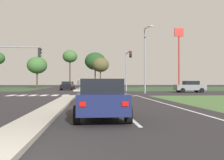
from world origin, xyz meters
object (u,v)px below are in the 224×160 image
treeline_second (37,65)px  treeline_third (70,57)px  treeline_fifth (100,65)px  traffic_signal_near_left (13,60)px  car_beige_second (101,87)px  car_grey_sixth (190,87)px  pedestrian_at_median (78,83)px  car_navy_fifth (101,98)px  traffic_signal_far_right (128,64)px  treeline_fourth (95,61)px  fastfood_pole_sign (179,45)px  car_red_near (97,91)px  street_lamp_second (146,56)px  car_black_fourth (67,86)px  car_maroon_third (70,85)px

treeline_second → treeline_third: bearing=8.0°
treeline_fifth → traffic_signal_near_left: bearing=-105.9°
car_beige_second → traffic_signal_near_left: traffic_signal_near_left is taller
car_grey_sixth → traffic_signal_near_left: (-21.53, -7.85, 2.82)m
pedestrian_at_median → treeline_fifth: size_ratio=0.24×
car_beige_second → car_navy_fifth: 23.87m
traffic_signal_far_right → pedestrian_at_median: traffic_signal_far_right is taller
traffic_signal_far_right → treeline_fourth: (-4.30, 26.47, 2.42)m
car_navy_fifth → treeline_third: treeline_third is taller
pedestrian_at_median → fastfood_pole_sign: size_ratio=0.15×
car_navy_fifth → pedestrian_at_median: (-2.38, 36.81, 0.43)m
traffic_signal_far_right → treeline_fourth: treeline_fourth is taller
traffic_signal_far_right → car_beige_second: bearing=-129.0°
traffic_signal_near_left → treeline_fifth: treeline_fifth is taller
pedestrian_at_median → treeline_third: treeline_third is taller
treeline_second → treeline_fourth: size_ratio=0.86×
car_beige_second → treeline_fifth: size_ratio=0.60×
car_red_near → treeline_third: (-5.37, 48.04, 7.01)m
car_beige_second → car_grey_sixth: bearing=96.4°
car_navy_fifth → pedestrian_at_median: pedestrian_at_median is taller
street_lamp_second → pedestrian_at_median: size_ratio=4.66×
car_beige_second → car_navy_fifth: car_beige_second is taller
traffic_signal_far_right → treeline_third: treeline_third is taller
car_black_fourth → street_lamp_second: (11.11, -15.58, 3.89)m
car_maroon_third → car_navy_fifth: size_ratio=1.04×
traffic_signal_far_right → street_lamp_second: size_ratio=0.74×
car_black_fourth → traffic_signal_near_left: bearing=80.1°
car_black_fourth → treeline_second: size_ratio=0.57×
car_beige_second → car_black_fourth: (-5.62, 14.21, -0.03)m
traffic_signal_far_right → treeline_fourth: 26.93m
car_red_near → pedestrian_at_median: pedestrian_at_median is taller
car_beige_second → treeline_fourth: treeline_fourth is taller
traffic_signal_far_right → treeline_fifth: (-3.07, 24.82, 1.46)m
car_red_near → traffic_signal_far_right: 21.23m
treeline_fourth → treeline_fifth: size_ratio=1.18×
street_lamp_second → fastfood_pole_sign: (10.42, 17.80, 4.03)m
traffic_signal_far_right → treeline_fifth: 25.05m
treeline_fourth → treeline_fifth: (1.23, -1.66, -0.96)m
car_navy_fifth → treeline_third: 57.43m
treeline_fourth → car_navy_fifth: bearing=-91.0°
car_black_fourth → traffic_signal_near_left: traffic_signal_near_left is taller
car_maroon_third → traffic_signal_far_right: 22.11m
car_navy_fifth → traffic_signal_far_right: traffic_signal_far_right is taller
street_lamp_second → treeline_fourth: treeline_fourth is taller
treeline_third → treeline_fifth: (7.50, -2.93, -2.17)m
car_red_near → car_beige_second: car_beige_second is taller
car_maroon_third → treeline_fifth: size_ratio=0.59×
traffic_signal_near_left → treeline_fourth: bearing=76.5°
traffic_signal_far_right → fastfood_pole_sign: 16.88m
treeline_fourth → treeline_third: bearing=168.6°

